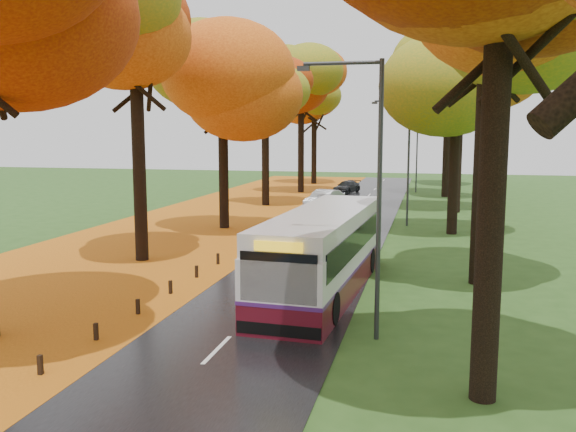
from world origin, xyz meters
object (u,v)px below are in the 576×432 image
(streetlamp_mid, at_px, (405,152))
(bus, at_px, (324,249))
(streetlamp_far, at_px, (414,144))
(car_silver, at_px, (324,200))
(car_white, at_px, (325,202))
(car_dark, at_px, (347,187))
(streetlamp_near, at_px, (371,178))

(streetlamp_mid, distance_m, bus, 17.56)
(streetlamp_far, height_order, car_silver, streetlamp_far)
(car_white, height_order, car_dark, car_white)
(streetlamp_near, xyz_separation_m, car_white, (-6.06, 27.77, -4.00))
(streetlamp_mid, relative_size, car_dark, 2.03)
(streetlamp_mid, distance_m, streetlamp_far, 22.00)
(streetlamp_far, bearing_deg, streetlamp_near, -90.00)
(streetlamp_far, distance_m, car_white, 17.79)
(streetlamp_near, distance_m, bus, 6.14)
(streetlamp_far, bearing_deg, bus, -93.15)
(car_white, xyz_separation_m, car_silver, (-0.23, 1.04, 0.06))
(car_dark, bearing_deg, streetlamp_near, -65.67)
(bus, height_order, car_silver, bus)
(car_white, bearing_deg, car_silver, 92.07)
(streetlamp_mid, height_order, bus, streetlamp_mid)
(bus, bearing_deg, streetlamp_far, 90.22)
(streetlamp_far, relative_size, car_dark, 2.03)
(car_dark, bearing_deg, car_silver, -74.26)
(streetlamp_mid, xyz_separation_m, car_dark, (-6.30, 19.70, -4.10))
(streetlamp_near, height_order, streetlamp_far, same)
(streetlamp_near, bearing_deg, car_silver, 102.33)
(streetlamp_far, xyz_separation_m, car_white, (-6.06, -16.23, -4.00))
(streetlamp_far, xyz_separation_m, bus, (-2.15, -39.15, -3.08))
(streetlamp_mid, bearing_deg, car_dark, 107.72)
(streetlamp_far, xyz_separation_m, car_silver, (-6.30, -15.20, -3.94))
(streetlamp_mid, bearing_deg, car_white, 136.44)
(streetlamp_near, xyz_separation_m, car_dark, (-6.30, 41.70, -4.10))
(car_white, bearing_deg, car_dark, 80.40)
(streetlamp_far, distance_m, bus, 39.33)
(bus, bearing_deg, car_dark, 99.78)
(car_silver, bearing_deg, streetlamp_mid, -31.44)
(streetlamp_far, relative_size, bus, 0.69)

